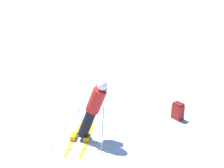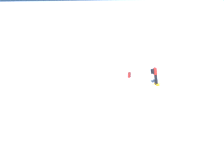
% 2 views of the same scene
% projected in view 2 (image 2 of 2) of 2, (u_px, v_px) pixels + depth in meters
% --- Properties ---
extents(ground_plane, '(300.00, 300.00, 0.00)m').
position_uv_depth(ground_plane, '(158.00, 87.00, 18.68)').
color(ground_plane, white).
extents(skier, '(1.32, 1.68, 1.70)m').
position_uv_depth(skier, '(155.00, 74.00, 18.90)').
color(skier, yellow).
rests_on(skier, ground).
extents(spare_backpack, '(0.37, 0.36, 0.50)m').
position_uv_depth(spare_backpack, '(129.00, 75.00, 20.52)').
color(spare_backpack, '#AD231E').
rests_on(spare_backpack, ground).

